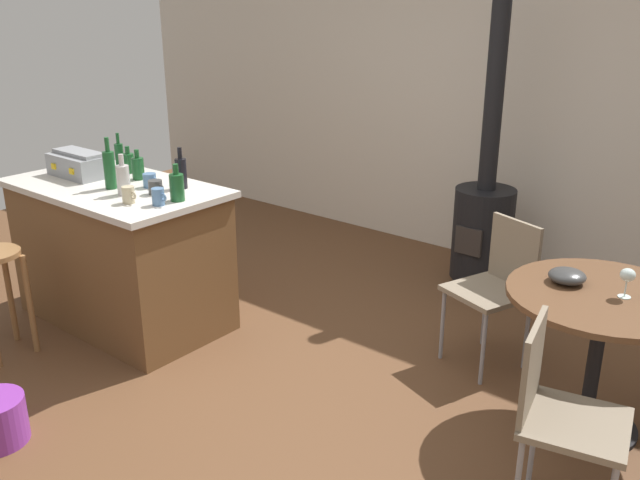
{
  "coord_description": "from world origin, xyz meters",
  "views": [
    {
      "loc": [
        2.27,
        -2.36,
        2.08
      ],
      "look_at": [
        0.01,
        0.43,
        0.78
      ],
      "focal_mm": 38.45,
      "sensor_mm": 36.0,
      "label": 1
    }
  ],
  "objects": [
    {
      "name": "dining_table",
      "position": [
        1.46,
        0.78,
        0.56
      ],
      "size": [
        0.91,
        0.91,
        0.74
      ],
      "color": "black",
      "rests_on": "ground_plane"
    },
    {
      "name": "wine_glass",
      "position": [
        1.54,
        0.79,
        0.85
      ],
      "size": [
        0.07,
        0.07,
        0.14
      ],
      "color": "silver",
      "rests_on": "dining_table"
    },
    {
      "name": "folding_chair_left",
      "position": [
        1.55,
        0.05,
        0.52
      ],
      "size": [
        0.47,
        0.47,
        0.87
      ],
      "color": "#7F705B",
      "rests_on": "ground_plane"
    },
    {
      "name": "bottle_2",
      "position": [
        -1.31,
        0.01,
        1.06
      ],
      "size": [
        0.07,
        0.07,
        0.32
      ],
      "color": "#194C23",
      "rests_on": "kitchen_island"
    },
    {
      "name": "bottle_4",
      "position": [
        -0.78,
        0.1,
        1.02
      ],
      "size": [
        0.08,
        0.08,
        0.22
      ],
      "color": "#194C23",
      "rests_on": "kitchen_island"
    },
    {
      "name": "bottle_1",
      "position": [
        -1.63,
        0.31,
        1.03
      ],
      "size": [
        0.06,
        0.06,
        0.26
      ],
      "color": "#194C23",
      "rests_on": "kitchen_island"
    },
    {
      "name": "serving_bowl",
      "position": [
        1.27,
        0.79,
        0.78
      ],
      "size": [
        0.18,
        0.18,
        0.07
      ],
      "primitive_type": "ellipsoid",
      "color": "#383838",
      "rests_on": "dining_table"
    },
    {
      "name": "bottle_3",
      "position": [
        -1.13,
        -0.02,
        1.03
      ],
      "size": [
        0.08,
        0.08,
        0.25
      ],
      "color": "#B7B2AD",
      "rests_on": "kitchen_island"
    },
    {
      "name": "cup_3",
      "position": [
        -0.99,
        0.1,
        0.98
      ],
      "size": [
        0.12,
        0.08,
        0.09
      ],
      "color": "#383838",
      "rests_on": "kitchen_island"
    },
    {
      "name": "cup_0",
      "position": [
        -0.8,
        -0.03,
        0.98
      ],
      "size": [
        0.11,
        0.07,
        0.1
      ],
      "color": "#4C7099",
      "rests_on": "kitchen_island"
    },
    {
      "name": "bottle_6",
      "position": [
        -1.55,
        0.32,
        1.0
      ],
      "size": [
        0.08,
        0.08,
        0.18
      ],
      "color": "#194C23",
      "rests_on": "kitchen_island"
    },
    {
      "name": "kitchen_island",
      "position": [
        -1.37,
        0.07,
        0.47
      ],
      "size": [
        1.45,
        0.81,
        0.93
      ],
      "color": "brown",
      "rests_on": "ground_plane"
    },
    {
      "name": "toolbox",
      "position": [
        -1.73,
        0.07,
        1.01
      ],
      "size": [
        0.42,
        0.26,
        0.17
      ],
      "color": "gray",
      "rests_on": "kitchen_island"
    },
    {
      "name": "back_wall",
      "position": [
        0.0,
        2.67,
        1.35
      ],
      "size": [
        8.0,
        0.1,
        2.7
      ],
      "primitive_type": "cube",
      "color": "beige",
      "rests_on": "ground_plane"
    },
    {
      "name": "wood_stove",
      "position": [
        0.2,
        2.1,
        0.52
      ],
      "size": [
        0.44,
        0.45,
        2.11
      ],
      "color": "black",
      "rests_on": "ground_plane"
    },
    {
      "name": "folding_chair_far",
      "position": [
        0.79,
        1.1,
        0.51
      ],
      "size": [
        0.51,
        0.51,
        0.86
      ],
      "color": "#7F705B",
      "rests_on": "ground_plane"
    },
    {
      "name": "cup_1",
      "position": [
        -1.14,
        0.18,
        0.98
      ],
      "size": [
        0.12,
        0.08,
        0.09
      ],
      "color": "#4C7099",
      "rests_on": "kitchen_island"
    },
    {
      "name": "ground_plane",
      "position": [
        0.0,
        0.0,
        0.0
      ],
      "size": [
        8.8,
        8.8,
        0.0
      ],
      "primitive_type": "plane",
      "color": "brown"
    },
    {
      "name": "bottle_0",
      "position": [
        -0.97,
        0.29,
        1.03
      ],
      "size": [
        0.07,
        0.07,
        0.26
      ],
      "color": "black",
      "rests_on": "kitchen_island"
    },
    {
      "name": "cup_2",
      "position": [
        -0.96,
        -0.11,
        0.98
      ],
      "size": [
        0.11,
        0.07,
        0.1
      ],
      "color": "tan",
      "rests_on": "kitchen_island"
    },
    {
      "name": "bottle_5",
      "position": [
        -1.36,
        0.25,
        1.01
      ],
      "size": [
        0.08,
        0.08,
        0.2
      ],
      "color": "#194C23",
      "rests_on": "kitchen_island"
    }
  ]
}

